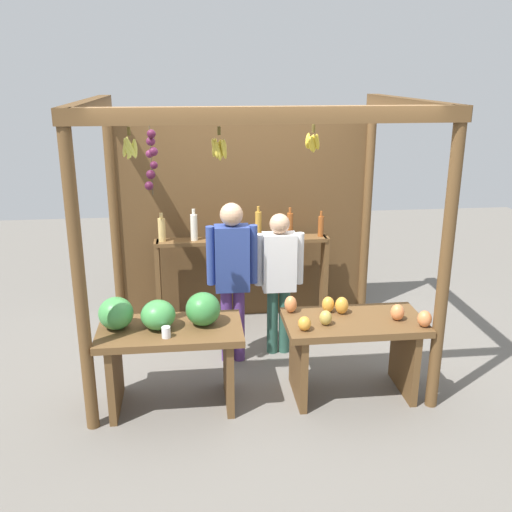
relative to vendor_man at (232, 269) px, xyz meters
name	(u,v)px	position (x,y,z in m)	size (l,w,h in m)	color
ground_plane	(254,356)	(0.21, 0.05, -0.95)	(12.00, 12.00, 0.00)	slate
market_stall	(248,203)	(0.20, 0.53, 0.51)	(2.94, 2.21, 2.49)	brown
fruit_counter_left	(167,335)	(-0.60, -0.73, -0.30)	(1.21, 0.64, 0.99)	brown
fruit_counter_right	(352,338)	(0.98, -0.74, -0.41)	(1.20, 0.64, 0.87)	brown
bottle_shelf_unit	(241,257)	(0.15, 0.84, -0.15)	(1.89, 0.22, 1.35)	brown
vendor_man	(232,269)	(0.00, 0.00, 0.00)	(0.48, 0.21, 1.58)	#533076
vendor_woman	(279,273)	(0.47, 0.12, -0.10)	(0.48, 0.20, 1.44)	#2E5A4B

